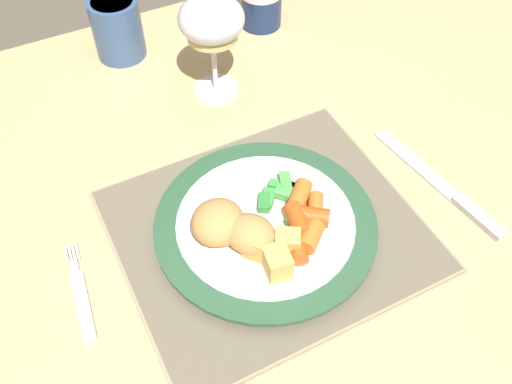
{
  "coord_description": "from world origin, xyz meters",
  "views": [
    {
      "loc": [
        -0.23,
        -0.41,
        1.27
      ],
      "look_at": [
        -0.04,
        -0.04,
        0.78
      ],
      "focal_mm": 40.0,
      "sensor_mm": 36.0,
      "label": 1
    }
  ],
  "objects_px": {
    "dinner_plate": "(265,226)",
    "drinking_cup": "(117,27)",
    "dining_table": "(268,222)",
    "wine_glass": "(212,23)",
    "fork": "(81,298)",
    "table_knife": "(448,191)"
  },
  "relations": [
    {
      "from": "dinner_plate",
      "to": "drinking_cup",
      "type": "relative_size",
      "value": 2.78
    },
    {
      "from": "dining_table",
      "to": "wine_glass",
      "type": "xyz_separation_m",
      "value": [
        0.01,
        0.18,
        0.2
      ]
    },
    {
      "from": "wine_glass",
      "to": "drinking_cup",
      "type": "distance_m",
      "value": 0.18
    },
    {
      "from": "wine_glass",
      "to": "drinking_cup",
      "type": "bearing_deg",
      "value": 122.65
    },
    {
      "from": "dining_table",
      "to": "dinner_plate",
      "type": "xyz_separation_m",
      "value": [
        -0.04,
        -0.07,
        0.11
      ]
    },
    {
      "from": "dining_table",
      "to": "drinking_cup",
      "type": "distance_m",
      "value": 0.36
    },
    {
      "from": "dinner_plate",
      "to": "wine_glass",
      "type": "xyz_separation_m",
      "value": [
        0.05,
        0.26,
        0.09
      ]
    },
    {
      "from": "fork",
      "to": "table_knife",
      "type": "bearing_deg",
      "value": -7.7
    },
    {
      "from": "table_knife",
      "to": "wine_glass",
      "type": "xyz_separation_m",
      "value": [
        -0.17,
        0.3,
        0.11
      ]
    },
    {
      "from": "table_knife",
      "to": "dinner_plate",
      "type": "bearing_deg",
      "value": 168.94
    },
    {
      "from": "drinking_cup",
      "to": "dinner_plate",
      "type": "bearing_deg",
      "value": -84.77
    },
    {
      "from": "fork",
      "to": "wine_glass",
      "type": "distance_m",
      "value": 0.37
    },
    {
      "from": "drinking_cup",
      "to": "fork",
      "type": "bearing_deg",
      "value": -114.32
    },
    {
      "from": "table_knife",
      "to": "drinking_cup",
      "type": "distance_m",
      "value": 0.52
    },
    {
      "from": "wine_glass",
      "to": "drinking_cup",
      "type": "xyz_separation_m",
      "value": [
        -0.09,
        0.14,
        -0.06
      ]
    },
    {
      "from": "dining_table",
      "to": "dinner_plate",
      "type": "relative_size",
      "value": 5.78
    },
    {
      "from": "drinking_cup",
      "to": "table_knife",
      "type": "bearing_deg",
      "value": -59.29
    },
    {
      "from": "dinner_plate",
      "to": "drinking_cup",
      "type": "height_order",
      "value": "drinking_cup"
    },
    {
      "from": "table_knife",
      "to": "wine_glass",
      "type": "bearing_deg",
      "value": 119.75
    },
    {
      "from": "fork",
      "to": "table_knife",
      "type": "xyz_separation_m",
      "value": [
        0.44,
        -0.06,
        0.0
      ]
    },
    {
      "from": "fork",
      "to": "drinking_cup",
      "type": "distance_m",
      "value": 0.42
    },
    {
      "from": "table_knife",
      "to": "wine_glass",
      "type": "distance_m",
      "value": 0.36
    }
  ]
}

